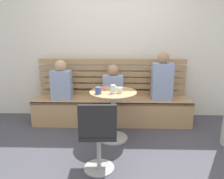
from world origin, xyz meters
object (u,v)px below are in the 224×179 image
(white_chair, at_px, (98,135))
(person_child_middle, at_px, (113,84))
(cup_mug_blue, at_px, (98,90))
(cup_glass_tall, at_px, (113,89))
(person_adult, at_px, (162,79))
(booth_bench, at_px, (112,111))
(cup_ceramic_white, at_px, (114,89))
(plate_small, at_px, (100,90))
(person_child_left, at_px, (61,82))
(cup_glass_short, at_px, (120,90))
(cafe_table, at_px, (113,106))

(white_chair, distance_m, person_child_middle, 1.44)
(cup_mug_blue, distance_m, cup_glass_tall, 0.20)
(person_adult, bearing_deg, booth_bench, 178.62)
(cup_ceramic_white, distance_m, plate_small, 0.22)
(person_child_middle, height_order, cup_ceramic_white, person_child_middle)
(person_child_left, relative_size, cup_glass_short, 8.46)
(person_child_middle, distance_m, cup_ceramic_white, 0.59)
(cafe_table, distance_m, person_adult, 1.05)
(booth_bench, bearing_deg, person_child_middle, -31.09)
(person_child_left, height_order, plate_small, person_child_left)
(white_chair, distance_m, cup_mug_blue, 0.76)
(white_chair, height_order, person_child_middle, person_child_middle)
(person_adult, distance_m, cup_glass_short, 0.98)
(white_chair, relative_size, cup_glass_tall, 7.08)
(booth_bench, xyz_separation_m, cup_ceramic_white, (0.04, -0.60, 0.55))
(cafe_table, relative_size, cup_glass_tall, 6.17)
(person_child_middle, xyz_separation_m, cup_mug_blue, (-0.19, -0.73, 0.08))
(person_child_middle, height_order, cup_glass_tall, person_child_middle)
(white_chair, height_order, cup_ceramic_white, white_chair)
(booth_bench, distance_m, person_adult, 1.03)
(cup_glass_tall, height_order, plate_small, cup_glass_tall)
(person_adult, height_order, cup_mug_blue, person_adult)
(cup_ceramic_white, xyz_separation_m, plate_small, (-0.21, 0.07, -0.03))
(person_child_left, bearing_deg, white_chair, -61.88)
(white_chair, xyz_separation_m, plate_small, (-0.05, 0.90, 0.28))
(person_child_middle, distance_m, cup_glass_tall, 0.70)
(cafe_table, height_order, cup_mug_blue, cup_mug_blue)
(cup_mug_blue, bearing_deg, booth_bench, 77.36)
(cup_mug_blue, distance_m, cup_ceramic_white, 0.26)
(cafe_table, bearing_deg, person_child_middle, 91.27)
(plate_small, bearing_deg, cup_glass_short, -29.10)
(cup_glass_short, bearing_deg, person_child_middle, 99.05)
(white_chair, relative_size, person_child_left, 1.26)
(cafe_table, distance_m, white_chair, 0.83)
(white_chair, distance_m, plate_small, 0.94)
(person_child_left, bearing_deg, booth_bench, 0.91)
(white_chair, relative_size, cup_mug_blue, 8.95)
(plate_small, bearing_deg, white_chair, -86.52)
(cup_glass_short, distance_m, cup_glass_tall, 0.10)
(person_adult, height_order, person_child_left, person_adult)
(cup_mug_blue, bearing_deg, cafe_table, 31.90)
(booth_bench, relative_size, cup_ceramic_white, 33.75)
(booth_bench, height_order, cup_glass_short, cup_glass_short)
(person_adult, bearing_deg, cup_mug_blue, -144.69)
(person_adult, bearing_deg, cup_ceramic_white, -144.45)
(cafe_table, height_order, cup_glass_tall, cup_glass_tall)
(person_child_middle, bearing_deg, white_chair, -95.32)
(cup_ceramic_white, bearing_deg, white_chair, -100.50)
(person_adult, distance_m, cup_glass_tall, 1.06)
(cafe_table, xyz_separation_m, person_child_left, (-0.90, 0.60, 0.22))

